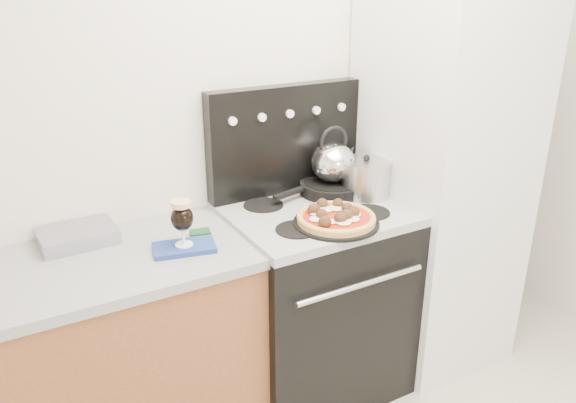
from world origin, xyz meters
TOP-DOWN VIEW (x-y plane):
  - room_shell at (0.00, 0.29)m, footprint 3.52×3.01m
  - base_cabinet at (-1.02, 1.20)m, footprint 1.45×0.60m
  - countertop at (-1.02, 1.20)m, footprint 1.48×0.63m
  - stove_body at (0.08, 1.18)m, footprint 0.76×0.65m
  - cooktop at (0.08, 1.18)m, footprint 0.76×0.65m
  - backguard at (0.08, 1.45)m, footprint 0.76×0.08m
  - fridge at (0.78, 1.15)m, footprint 0.64×0.68m
  - foil_sheet at (-0.88, 1.39)m, footprint 0.29×0.22m
  - oven_mitt at (-0.55, 1.12)m, footprint 0.26×0.18m
  - beer_glass at (-0.55, 1.12)m, footprint 0.10×0.10m
  - pizza_pan at (0.07, 1.00)m, footprint 0.39×0.39m
  - pizza at (0.07, 1.00)m, footprint 0.39×0.39m
  - skillet at (0.25, 1.31)m, footprint 0.37×0.37m
  - tea_kettle at (0.25, 1.31)m, footprint 0.23×0.23m
  - stock_pot at (0.37, 1.20)m, footprint 0.28×0.28m

SIDE VIEW (x-z plane):
  - base_cabinet at x=-1.02m, z-range 0.00..0.86m
  - stove_body at x=0.08m, z-range 0.00..0.88m
  - countertop at x=-1.02m, z-range 0.86..0.90m
  - cooktop at x=0.08m, z-range 0.88..0.92m
  - oven_mitt at x=-0.55m, z-range 0.90..0.92m
  - pizza_pan at x=0.07m, z-range 0.92..0.93m
  - foil_sheet at x=-0.88m, z-range 0.90..0.96m
  - skillet at x=0.25m, z-range 0.92..0.97m
  - fridge at x=0.78m, z-range 0.00..1.90m
  - pizza at x=0.07m, z-range 0.93..0.98m
  - stock_pot at x=0.37m, z-range 0.92..1.08m
  - beer_glass at x=-0.55m, z-range 0.92..1.10m
  - tea_kettle at x=0.25m, z-range 0.97..1.20m
  - backguard at x=0.08m, z-range 0.92..1.42m
  - room_shell at x=0.00m, z-range -0.01..2.51m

